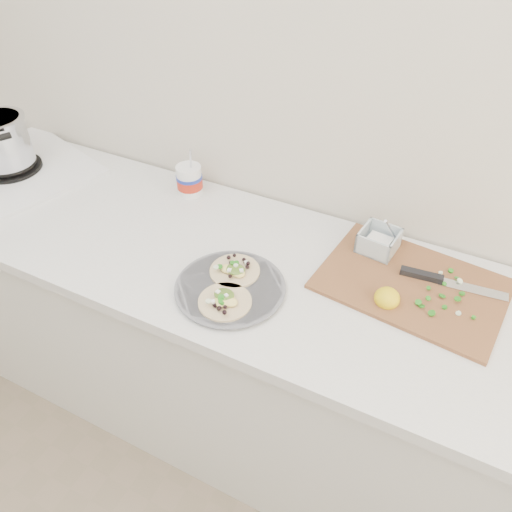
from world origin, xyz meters
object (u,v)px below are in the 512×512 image
at_px(stove, 6,152).
at_px(tub, 190,178).
at_px(cutboard, 410,277).
at_px(taco_plate, 230,286).

distance_m(stove, tub, 0.69).
bearing_deg(tub, stove, -164.98).
xyz_separation_m(tub, cutboard, (0.79, -0.11, -0.05)).
bearing_deg(cutboard, stove, -170.64).
distance_m(taco_plate, tub, 0.51).
bearing_deg(stove, tub, 32.31).
height_order(stove, cutboard, stove).
distance_m(stove, taco_plate, 1.05).
bearing_deg(stove, taco_plate, 7.24).
bearing_deg(taco_plate, stove, 169.95).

